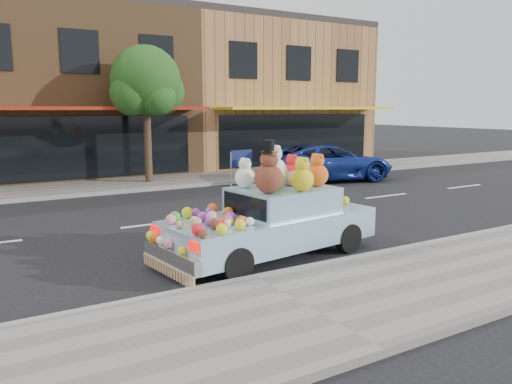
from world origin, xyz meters
TOP-DOWN VIEW (x-y plane):
  - ground at (0.00, 0.00)m, footprint 120.00×120.00m
  - near_sidewalk at (0.00, -6.50)m, footprint 60.00×3.00m
  - far_sidewalk at (0.00, 6.50)m, footprint 60.00×3.00m
  - near_kerb at (0.00, -5.00)m, footprint 60.00×0.12m
  - far_kerb at (0.00, 5.00)m, footprint 60.00×0.12m
  - storefront_mid at (0.00, 11.97)m, footprint 10.00×9.80m
  - storefront_right at (10.00, 11.97)m, footprint 10.00×9.80m
  - street_tree at (2.03, 6.55)m, footprint 3.00×2.70m
  - car_blue at (8.58, 3.86)m, footprint 5.69×3.40m
  - art_car at (1.07, -3.82)m, footprint 4.67×2.32m

SIDE VIEW (x-z plane):
  - ground at x=0.00m, z-range 0.00..0.00m
  - near_sidewalk at x=0.00m, z-range 0.00..0.12m
  - far_sidewalk at x=0.00m, z-range 0.00..0.12m
  - near_kerb at x=0.00m, z-range 0.00..0.13m
  - far_kerb at x=0.00m, z-range 0.00..0.13m
  - car_blue at x=8.58m, z-range 0.00..1.48m
  - art_car at x=1.07m, z-range -0.37..1.97m
  - storefront_mid at x=0.00m, z-range -0.01..7.29m
  - storefront_right at x=10.00m, z-range -0.01..7.29m
  - street_tree at x=2.03m, z-range 1.08..6.30m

